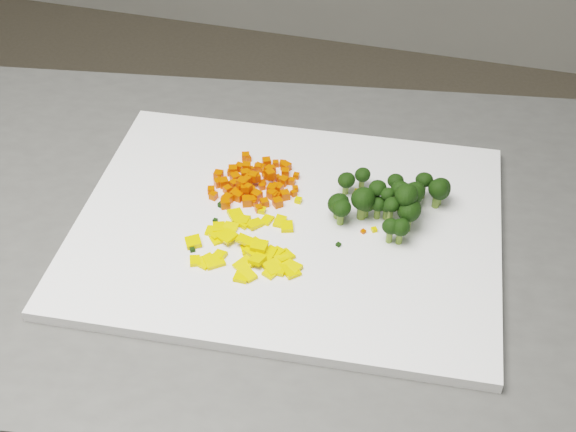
% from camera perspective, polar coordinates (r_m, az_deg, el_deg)
% --- Properties ---
extents(counter_block, '(1.00, 0.78, 0.90)m').
position_cam_1_polar(counter_block, '(1.32, -2.06, -15.12)').
color(counter_block, '#4F4F4D').
rests_on(counter_block, ground).
extents(cutting_board, '(0.53, 0.43, 0.01)m').
position_cam_1_polar(cutting_board, '(0.96, 0.00, -0.75)').
color(cutting_board, white).
rests_on(cutting_board, counter_block).
extents(carrot_pile, '(0.11, 0.11, 0.03)m').
position_cam_1_polar(carrot_pile, '(1.00, -2.47, 2.90)').
color(carrot_pile, '#E93B02').
rests_on(carrot_pile, cutting_board).
extents(pepper_pile, '(0.13, 0.13, 0.02)m').
position_cam_1_polar(pepper_pile, '(0.92, -3.05, -2.00)').
color(pepper_pile, yellow).
rests_on(pepper_pile, cutting_board).
extents(broccoli_pile, '(0.13, 0.13, 0.06)m').
position_cam_1_polar(broccoli_pile, '(0.96, 7.34, 1.60)').
color(broccoli_pile, black).
rests_on(broccoli_pile, cutting_board).
extents(carrot_cube_0, '(0.01, 0.01, 0.01)m').
position_cam_1_polar(carrot_cube_0, '(1.02, -2.28, 2.83)').
color(carrot_cube_0, '#E93B02').
rests_on(carrot_cube_0, carrot_pile).
extents(carrot_cube_1, '(0.01, 0.01, 0.01)m').
position_cam_1_polar(carrot_cube_1, '(1.01, -2.90, 2.97)').
color(carrot_cube_1, '#E93B02').
rests_on(carrot_cube_1, carrot_pile).
extents(carrot_cube_2, '(0.01, 0.01, 0.01)m').
position_cam_1_polar(carrot_cube_2, '(1.02, -0.74, 2.74)').
color(carrot_cube_2, '#E93B02').
rests_on(carrot_cube_2, carrot_pile).
extents(carrot_cube_3, '(0.01, 0.01, 0.01)m').
position_cam_1_polar(carrot_cube_3, '(0.99, -2.30, 1.34)').
color(carrot_cube_3, '#E93B02').
rests_on(carrot_cube_3, carrot_pile).
extents(carrot_cube_4, '(0.01, 0.01, 0.01)m').
position_cam_1_polar(carrot_cube_4, '(0.99, -2.60, 1.70)').
color(carrot_cube_4, '#E93B02').
rests_on(carrot_cube_4, carrot_pile).
extents(carrot_cube_5, '(0.01, 0.01, 0.01)m').
position_cam_1_polar(carrot_cube_5, '(1.00, -1.28, 2.98)').
color(carrot_cube_5, '#E93B02').
rests_on(carrot_cube_5, carrot_pile).
extents(carrot_cube_6, '(0.01, 0.01, 0.01)m').
position_cam_1_polar(carrot_cube_6, '(1.01, -2.85, 2.55)').
color(carrot_cube_6, '#E93B02').
rests_on(carrot_cube_6, carrot_pile).
extents(carrot_cube_7, '(0.01, 0.01, 0.01)m').
position_cam_1_polar(carrot_cube_7, '(0.98, -1.69, 0.95)').
color(carrot_cube_7, '#E93B02').
rests_on(carrot_cube_7, carrot_pile).
extents(carrot_cube_8, '(0.01, 0.01, 0.01)m').
position_cam_1_polar(carrot_cube_8, '(1.00, -0.84, 2.06)').
color(carrot_cube_8, '#E93B02').
rests_on(carrot_cube_8, carrot_pile).
extents(carrot_cube_9, '(0.01, 0.01, 0.01)m').
position_cam_1_polar(carrot_cube_9, '(1.00, -0.67, 1.99)').
color(carrot_cube_9, '#E93B02').
rests_on(carrot_cube_9, carrot_pile).
extents(carrot_cube_10, '(0.01, 0.01, 0.01)m').
position_cam_1_polar(carrot_cube_10, '(1.00, -2.79, 1.95)').
color(carrot_cube_10, '#E93B02').
rests_on(carrot_cube_10, carrot_pile).
extents(carrot_cube_11, '(0.01, 0.01, 0.01)m').
position_cam_1_polar(carrot_cube_11, '(1.02, -1.58, 2.82)').
color(carrot_cube_11, '#E93B02').
rests_on(carrot_cube_11, carrot_pile).
extents(carrot_cube_12, '(0.01, 0.01, 0.01)m').
position_cam_1_polar(carrot_cube_12, '(1.03, -1.19, 3.32)').
color(carrot_cube_12, '#E93B02').
rests_on(carrot_cube_12, carrot_pile).
extents(carrot_cube_13, '(0.01, 0.01, 0.01)m').
position_cam_1_polar(carrot_cube_13, '(0.98, -2.99, 1.20)').
color(carrot_cube_13, '#E93B02').
rests_on(carrot_cube_13, carrot_pile).
extents(carrot_cube_14, '(0.01, 0.01, 0.01)m').
position_cam_1_polar(carrot_cube_14, '(1.05, -2.86, 4.10)').
color(carrot_cube_14, '#E93B02').
rests_on(carrot_cube_14, carrot_pile).
extents(carrot_cube_15, '(0.01, 0.01, 0.01)m').
position_cam_1_polar(carrot_cube_15, '(1.02, -1.48, 3.06)').
color(carrot_cube_15, '#E93B02').
rests_on(carrot_cube_15, carrot_pile).
extents(carrot_cube_16, '(0.01, 0.01, 0.01)m').
position_cam_1_polar(carrot_cube_16, '(1.01, -3.04, 2.97)').
color(carrot_cube_16, '#E93B02').
rests_on(carrot_cube_16, carrot_pile).
extents(carrot_cube_17, '(0.01, 0.01, 0.01)m').
position_cam_1_polar(carrot_cube_17, '(1.01, 0.28, 2.49)').
color(carrot_cube_17, '#E93B02').
rests_on(carrot_cube_17, carrot_pile).
extents(carrot_cube_18, '(0.01, 0.01, 0.01)m').
position_cam_1_polar(carrot_cube_18, '(1.01, -1.36, 3.29)').
color(carrot_cube_18, '#E93B02').
rests_on(carrot_cube_18, carrot_pile).
extents(carrot_cube_19, '(0.01, 0.01, 0.01)m').
position_cam_1_polar(carrot_cube_19, '(0.99, -0.22, 1.50)').
color(carrot_cube_19, '#E93B02').
rests_on(carrot_cube_19, carrot_pile).
extents(carrot_cube_20, '(0.01, 0.01, 0.01)m').
position_cam_1_polar(carrot_cube_20, '(1.00, -1.87, 2.12)').
color(carrot_cube_20, '#E93B02').
rests_on(carrot_cube_20, carrot_pile).
extents(carrot_cube_21, '(0.01, 0.01, 0.01)m').
position_cam_1_polar(carrot_cube_21, '(0.98, -2.60, 1.07)').
color(carrot_cube_21, '#E93B02').
rests_on(carrot_cube_21, carrot_pile).
extents(carrot_cube_22, '(0.01, 0.01, 0.01)m').
position_cam_1_polar(carrot_cube_22, '(1.04, -1.54, 3.85)').
color(carrot_cube_22, '#E93B02').
rests_on(carrot_cube_22, carrot_pile).
extents(carrot_cube_23, '(0.01, 0.01, 0.01)m').
position_cam_1_polar(carrot_cube_23, '(1.00, -4.32, 1.88)').
color(carrot_cube_23, '#E93B02').
rests_on(carrot_cube_23, carrot_pile).
extents(carrot_cube_24, '(0.01, 0.01, 0.01)m').
position_cam_1_polar(carrot_cube_24, '(1.01, -4.97, 2.37)').
color(carrot_cube_24, '#E93B02').
rests_on(carrot_cube_24, carrot_pile).
extents(carrot_cube_25, '(0.01, 0.01, 0.01)m').
position_cam_1_polar(carrot_cube_25, '(0.99, -3.16, 2.37)').
color(carrot_cube_25, '#E93B02').
rests_on(carrot_cube_25, carrot_pile).
extents(carrot_cube_26, '(0.01, 0.01, 0.01)m').
position_cam_1_polar(carrot_cube_26, '(1.03, -0.14, 3.52)').
color(carrot_cube_26, '#E93B02').
rests_on(carrot_cube_26, carrot_pile).
extents(carrot_cube_27, '(0.01, 0.01, 0.01)m').
position_cam_1_polar(carrot_cube_27, '(1.01, -3.03, 3.01)').
color(carrot_cube_27, '#E93B02').
rests_on(carrot_cube_27, carrot_pile).
extents(carrot_cube_28, '(0.01, 0.01, 0.01)m').
position_cam_1_polar(carrot_cube_28, '(1.00, -1.10, 2.77)').
color(carrot_cube_28, '#E93B02').
rests_on(carrot_cube_28, carrot_pile).
extents(carrot_cube_29, '(0.01, 0.01, 0.01)m').
position_cam_1_polar(carrot_cube_29, '(1.04, -0.38, 3.76)').
color(carrot_cube_29, '#E93B02').
rests_on(carrot_cube_29, carrot_pile).
extents(carrot_cube_30, '(0.01, 0.01, 0.01)m').
position_cam_1_polar(carrot_cube_30, '(1.02, 0.59, 2.87)').
color(carrot_cube_30, '#E93B02').
rests_on(carrot_cube_30, carrot_pile).
extents(carrot_cube_31, '(0.01, 0.01, 0.01)m').
position_cam_1_polar(carrot_cube_31, '(1.03, -1.88, 3.50)').
color(carrot_cube_31, '#E93B02').
rests_on(carrot_cube_31, carrot_pile).
extents(carrot_cube_32, '(0.01, 0.01, 0.01)m').
position_cam_1_polar(carrot_cube_32, '(1.05, -3.03, 4.23)').
color(carrot_cube_32, '#E93B02').
rests_on(carrot_cube_32, carrot_pile).
extents(carrot_cube_33, '(0.01, 0.01, 0.01)m').
position_cam_1_polar(carrot_cube_33, '(0.99, -0.79, 1.47)').
color(carrot_cube_33, '#E93B02').
rests_on(carrot_cube_33, carrot_pile).
extents(carrot_cube_34, '(0.01, 0.01, 0.01)m').
position_cam_1_polar(carrot_cube_34, '(1.00, -2.68, 2.74)').
color(carrot_cube_34, '#E93B02').
rests_on(carrot_cube_34, carrot_pile).
extents(carrot_cube_35, '(0.01, 0.01, 0.01)m').
position_cam_1_polar(carrot_cube_35, '(0.99, -3.40, 2.16)').
color(carrot_cube_35, '#E93B02').
rests_on(carrot_cube_35, carrot_pile).
extents(carrot_cube_36, '(0.01, 0.01, 0.01)m').
position_cam_1_polar(carrot_cube_36, '(1.00, -2.83, 2.66)').
color(carrot_cube_36, '#E93B02').
rests_on(carrot_cube_36, carrot_pile).
extents(carrot_cube_37, '(0.01, 0.01, 0.01)m').
position_cam_1_polar(carrot_cube_37, '(0.99, -5.32, 1.45)').
color(carrot_cube_37, '#E93B02').
rests_on(carrot_cube_37, carrot_pile).
extents(carrot_cube_38, '(0.02, 0.02, 0.01)m').
position_cam_1_polar(carrot_cube_38, '(1.01, -4.60, 2.38)').
color(carrot_cube_38, '#E93B02').
rests_on(carrot_cube_38, carrot_pile).
extents(carrot_cube_39, '(0.01, 0.01, 0.01)m').
position_cam_1_polar(carrot_cube_39, '(0.99, -3.70, 1.72)').
color(carrot_cube_39, '#E93B02').
rests_on(carrot_cube_39, carrot_pile).
extents(carrot_cube_40, '(0.01, 0.01, 0.01)m').
position_cam_1_polar(carrot_cube_40, '(0.99, -1.15, 1.93)').
color(carrot_cube_40, '#E93B02').
rests_on(carrot_cube_40, carrot_pile).
extents(carrot_cube_41, '(0.01, 0.01, 0.01)m').
position_cam_1_polar(carrot_cube_41, '(0.98, -2.87, 2.03)').
color(carrot_cube_41, '#E93B02').
rests_on(carrot_cube_41, carrot_pile).
extents(carrot_cube_42, '(0.01, 0.01, 0.01)m').
position_cam_1_polar(carrot_cube_42, '(1.04, -0.88, 3.75)').
color(carrot_cube_42, '#E93B02').
rests_on(carrot_cube_42, carrot_pile).
extents(carrot_cube_43, '(0.01, 0.01, 0.01)m').
position_cam_1_polar(carrot_cube_43, '(1.03, -4.13, 3.09)').
color(carrot_cube_43, '#E93B02').
rests_on(carrot_cube_43, carrot_pile).
extents(carrot_cube_44, '(0.01, 0.01, 0.01)m').
position_cam_1_polar(carrot_cube_44, '(1.02, -4.96, 2.92)').
color(carrot_cube_44, '#E93B02').
rests_on(carrot_cube_44, carrot_pile).
extents(carrot_cube_45, '(0.01, 0.01, 0.01)m').
position_cam_1_polar(carrot_cube_45, '(1.00, -5.48, 1.83)').
color(carrot_cube_45, '#E93B02').
rests_on(carrot_cube_45, carrot_pile).
extents(carrot_cube_46, '(0.02, 0.02, 0.01)m').
position_cam_1_polar(carrot_cube_46, '(1.01, -3.77, 2.72)').
color(carrot_cube_46, '#E93B02').
rests_on(carrot_cube_46, carrot_pile).
extents(carrot_cube_47, '(0.01, 0.01, 0.01)m').
position_cam_1_polar(carrot_cube_47, '(1.00, 0.52, 1.94)').
color(carrot_cube_47, '#E93B02').
rests_on(carrot_cube_47, carrot_pile).
extents(carrot_cube_48, '(0.01, 0.01, 0.01)m').
position_cam_1_polar(carrot_cube_48, '(1.02, -2.97, 3.52)').
color(carrot_cube_48, '#E93B02').
rests_on(carrot_cube_48, carrot_pile).
extents(carrot_cube_49, '(0.01, 0.01, 0.01)m').
position_cam_1_polar(carrot_cube_49, '(1.03, -3.45, 3.48)').
color(carrot_cube_49, '#E93B02').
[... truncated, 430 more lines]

